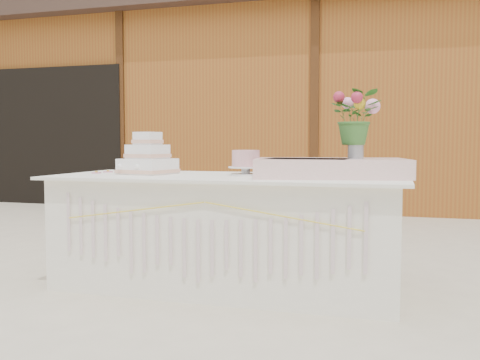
% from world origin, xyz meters
% --- Properties ---
extents(ground, '(80.00, 80.00, 0.00)m').
position_xyz_m(ground, '(0.00, 0.00, 0.00)').
color(ground, beige).
rests_on(ground, ground).
extents(barn, '(12.60, 4.60, 3.30)m').
position_xyz_m(barn, '(-0.01, 5.99, 1.68)').
color(barn, brown).
rests_on(barn, ground).
extents(cake_table, '(2.40, 1.00, 0.77)m').
position_xyz_m(cake_table, '(0.00, -0.00, 0.39)').
color(cake_table, white).
rests_on(cake_table, ground).
extents(wedding_cake, '(0.40, 0.40, 0.30)m').
position_xyz_m(wedding_cake, '(-0.61, 0.02, 0.87)').
color(wedding_cake, white).
rests_on(wedding_cake, cake_table).
extents(pink_cake_stand, '(0.24, 0.24, 0.17)m').
position_xyz_m(pink_cake_stand, '(0.11, 0.06, 0.87)').
color(pink_cake_stand, white).
rests_on(pink_cake_stand, cake_table).
extents(satin_runner, '(1.05, 0.73, 0.12)m').
position_xyz_m(satin_runner, '(0.69, 0.02, 0.83)').
color(satin_runner, '#FFD3CD').
rests_on(satin_runner, cake_table).
extents(flower_vase, '(0.10, 0.10, 0.14)m').
position_xyz_m(flower_vase, '(0.85, 0.04, 0.96)').
color(flower_vase, '#B5B5BA').
rests_on(flower_vase, satin_runner).
extents(bouquet, '(0.33, 0.30, 0.35)m').
position_xyz_m(bouquet, '(0.85, 0.04, 1.20)').
color(bouquet, '#396E2C').
rests_on(bouquet, flower_vase).
extents(loose_flowers, '(0.26, 0.38, 0.02)m').
position_xyz_m(loose_flowers, '(-1.00, 0.15, 0.78)').
color(loose_flowers, '#CB7C9A').
rests_on(loose_flowers, cake_table).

